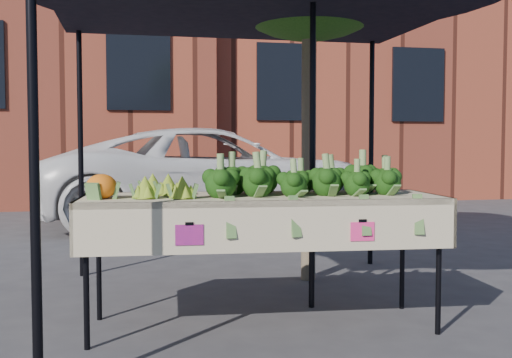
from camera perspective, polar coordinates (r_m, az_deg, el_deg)
name	(u,v)px	position (r m, az deg, el deg)	size (l,w,h in m)	color
ground	(236,329)	(4.27, -1.83, -13.72)	(90.00, 90.00, 0.00)	#353538
table	(262,261)	(4.21, 0.56, -7.64)	(2.45, 0.96, 0.90)	beige
canopy	(265,128)	(4.65, 0.81, 4.77)	(3.16, 3.16, 2.74)	black
broccoli_heap	(307,175)	(4.25, 4.78, 0.37)	(1.48, 0.58, 0.27)	black
romanesco_cluster	(162,181)	(4.09, -8.69, -0.20)	(0.43, 0.57, 0.20)	#A2B334
cauliflower_pair	(101,184)	(4.00, -14.13, -0.48)	(0.20, 0.20, 0.18)	orange
vehicle	(215,51)	(9.76, -3.85, 11.77)	(2.49, 1.50, 5.40)	white
street_tree	(309,70)	(5.67, 4.94, 10.05)	(1.95, 1.95, 3.84)	#1E4C14
building_right	(403,39)	(18.48, 13.43, 12.47)	(12.00, 8.00, 8.50)	brown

